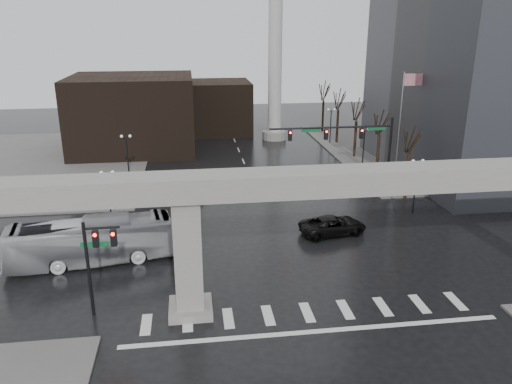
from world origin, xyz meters
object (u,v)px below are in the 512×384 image
(far_car, at_px, (196,187))
(city_bus, at_px, (91,241))
(pickup_truck, at_px, (333,225))
(signal_mast_arm, at_px, (353,141))

(far_car, bearing_deg, city_bus, -110.59)
(city_bus, relative_size, far_car, 2.54)
(pickup_truck, xyz_separation_m, far_car, (-11.03, 11.70, 0.03))
(city_bus, distance_m, far_car, 16.34)
(far_car, bearing_deg, signal_mast_arm, -3.97)
(pickup_truck, xyz_separation_m, city_bus, (-18.83, -2.63, 0.90))
(pickup_truck, relative_size, far_car, 1.18)
(pickup_truck, distance_m, city_bus, 19.04)
(signal_mast_arm, bearing_deg, far_car, 168.08)
(city_bus, bearing_deg, signal_mast_arm, -72.99)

